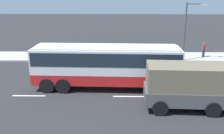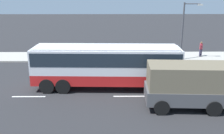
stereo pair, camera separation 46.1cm
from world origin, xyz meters
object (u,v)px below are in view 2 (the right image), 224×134
coach_bus (106,63)px  pedestrian_near_curb (201,48)px  street_lamp (185,27)px  cargo_truck (211,84)px

coach_bus → pedestrian_near_curb: size_ratio=6.72×
coach_bus → street_lamp: 11.33m
pedestrian_near_curb → street_lamp: street_lamp is taller
coach_bus → cargo_truck: 7.59m
pedestrian_near_curb → street_lamp: 3.74m
coach_bus → pedestrian_near_curb: 13.91m
coach_bus → street_lamp: bearing=45.9°
coach_bus → street_lamp: street_lamp is taller
coach_bus → pedestrian_near_curb: (10.41, 9.18, -0.95)m
coach_bus → pedestrian_near_curb: coach_bus is taller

